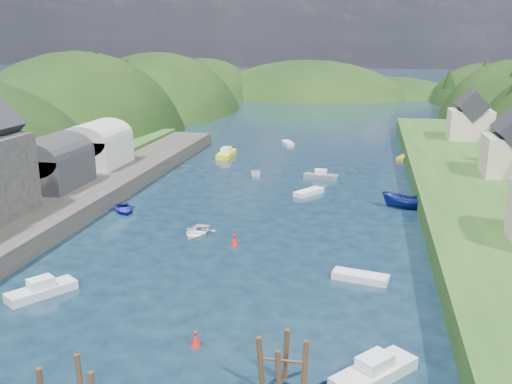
# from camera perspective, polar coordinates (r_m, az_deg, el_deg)

# --- Properties ---
(ground) EXTENTS (600.00, 600.00, 0.00)m
(ground) POSITION_cam_1_polar(r_m,az_deg,el_deg) (80.49, 3.06, 1.29)
(ground) COLOR black
(ground) RESTS_ON ground
(hillside_left) EXTENTS (44.00, 245.56, 52.00)m
(hillside_left) POSITION_cam_1_polar(r_m,az_deg,el_deg) (119.84, -16.97, 1.34)
(hillside_left) COLOR black
(hillside_left) RESTS_ON ground
(far_hills) EXTENTS (103.00, 68.00, 44.00)m
(far_hills) POSITION_cam_1_polar(r_m,az_deg,el_deg) (203.83, 8.43, 6.56)
(far_hills) COLOR black
(far_hills) RESTS_ON ground
(hill_trees) EXTENTS (90.33, 146.09, 12.86)m
(hill_trees) POSITION_cam_1_polar(r_m,az_deg,el_deg) (92.61, 4.94, 10.01)
(hill_trees) COLOR black
(hill_trees) RESTS_ON ground
(quay_left) EXTENTS (12.00, 110.00, 2.00)m
(quay_left) POSITION_cam_1_polar(r_m,az_deg,el_deg) (61.68, -24.06, -3.46)
(quay_left) COLOR #2D2B28
(quay_left) RESTS_ON ground
(boat_sheds) EXTENTS (7.00, 21.00, 7.50)m
(boat_sheds) POSITION_cam_1_polar(r_m,az_deg,el_deg) (77.27, -17.64, 4.01)
(boat_sheds) COLOR #2D2D30
(boat_sheds) RESTS_ON quay_left
(terrace_right) EXTENTS (16.00, 120.00, 2.40)m
(terrace_right) POSITION_cam_1_polar(r_m,az_deg,el_deg) (71.14, 22.19, -0.72)
(terrace_right) COLOR #234719
(terrace_right) RESTS_ON ground
(right_bank_cottages) EXTENTS (9.00, 59.24, 8.41)m
(right_bank_cottages) POSITION_cam_1_polar(r_m,az_deg,el_deg) (78.73, 23.59, 4.07)
(right_bank_cottages) COLOR beige
(right_bank_cottages) RESTS_ON terrace_right
(piling_cluster_far) EXTENTS (2.94, 2.77, 3.87)m
(piling_cluster_far) POSITION_cam_1_polar(r_m,az_deg,el_deg) (33.45, 2.67, -17.35)
(piling_cluster_far) COLOR #382314
(piling_cluster_far) RESTS_ON ground
(channel_buoy_near) EXTENTS (0.70, 0.70, 1.10)m
(channel_buoy_near) POSITION_cam_1_polar(r_m,az_deg,el_deg) (38.26, -6.05, -14.45)
(channel_buoy_near) COLOR red
(channel_buoy_near) RESTS_ON ground
(channel_buoy_far) EXTENTS (0.70, 0.70, 1.10)m
(channel_buoy_far) POSITION_cam_1_polar(r_m,az_deg,el_deg) (55.02, -2.17, -4.86)
(channel_buoy_far) COLOR red
(channel_buoy_far) RESTS_ON ground
(moored_boats) EXTENTS (36.81, 90.84, 2.28)m
(moored_boats) POSITION_cam_1_polar(r_m,az_deg,el_deg) (55.12, -4.17, -4.71)
(moored_boats) COLOR navy
(moored_boats) RESTS_ON ground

